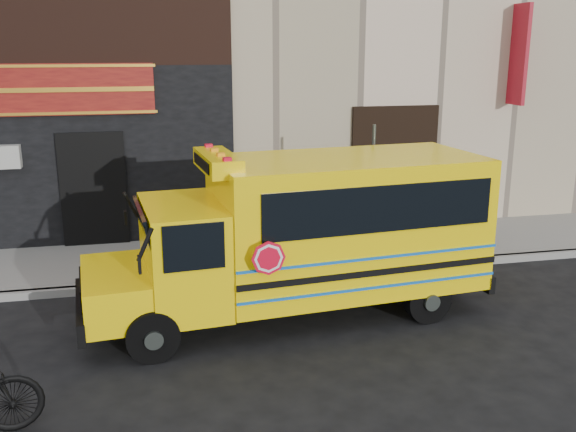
# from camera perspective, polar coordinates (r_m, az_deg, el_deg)

# --- Properties ---
(ground) EXTENTS (120.00, 120.00, 0.00)m
(ground) POSITION_cam_1_polar(r_m,az_deg,el_deg) (10.58, -0.62, -10.65)
(ground) COLOR black
(ground) RESTS_ON ground
(curb) EXTENTS (40.00, 0.20, 0.15)m
(curb) POSITION_cam_1_polar(r_m,az_deg,el_deg) (12.91, -2.97, -5.47)
(curb) COLOR gray
(curb) RESTS_ON ground
(sidewalk) EXTENTS (40.00, 3.00, 0.15)m
(sidewalk) POSITION_cam_1_polar(r_m,az_deg,el_deg) (14.31, -3.96, -3.42)
(sidewalk) COLOR gray
(sidewalk) RESTS_ON ground
(school_bus) EXTENTS (7.08, 2.84, 2.92)m
(school_bus) POSITION_cam_1_polar(r_m,az_deg,el_deg) (10.94, 2.03, -1.32)
(school_bus) COLOR black
(school_bus) RESTS_ON ground
(sign_pole) EXTENTS (0.13, 0.26, 3.09)m
(sign_pole) POSITION_cam_1_polar(r_m,az_deg,el_deg) (12.84, 7.47, 1.91)
(sign_pole) COLOR #39403C
(sign_pole) RESTS_ON ground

